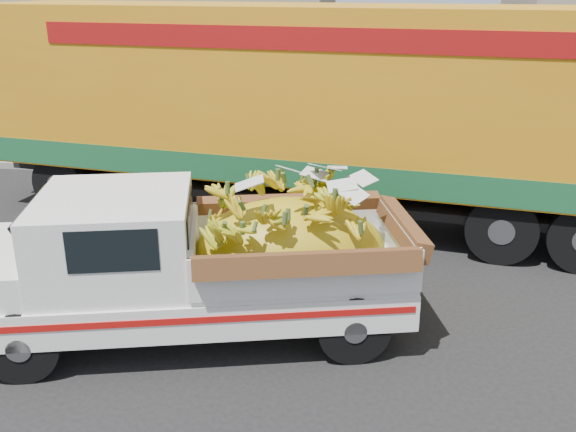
# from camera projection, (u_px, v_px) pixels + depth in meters

# --- Properties ---
(ground) EXTENTS (100.00, 100.00, 0.00)m
(ground) POSITION_uv_depth(u_px,v_px,m) (147.00, 329.00, 8.15)
(ground) COLOR black
(ground) RESTS_ON ground
(curb) EXTENTS (60.00, 0.25, 0.15)m
(curb) POSITION_uv_depth(u_px,v_px,m) (252.00, 174.00, 14.47)
(curb) COLOR gray
(curb) RESTS_ON ground
(sidewalk) EXTENTS (60.00, 4.00, 0.14)m
(sidewalk) POSITION_uv_depth(u_px,v_px,m) (268.00, 152.00, 16.42)
(sidewalk) COLOR gray
(sidewalk) RESTS_ON ground
(building_left) EXTENTS (18.00, 6.00, 5.00)m
(building_left) POSITION_uv_depth(u_px,v_px,m) (68.00, 33.00, 22.15)
(building_left) COLOR gray
(building_left) RESTS_ON ground
(pickup_truck) EXTENTS (5.56, 3.14, 1.84)m
(pickup_truck) POSITION_uv_depth(u_px,v_px,m) (222.00, 259.00, 7.78)
(pickup_truck) COLOR black
(pickup_truck) RESTS_ON ground
(semi_trailer) EXTENTS (12.07, 4.39, 3.80)m
(semi_trailer) POSITION_uv_depth(u_px,v_px,m) (305.00, 105.00, 11.28)
(semi_trailer) COLOR black
(semi_trailer) RESTS_ON ground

